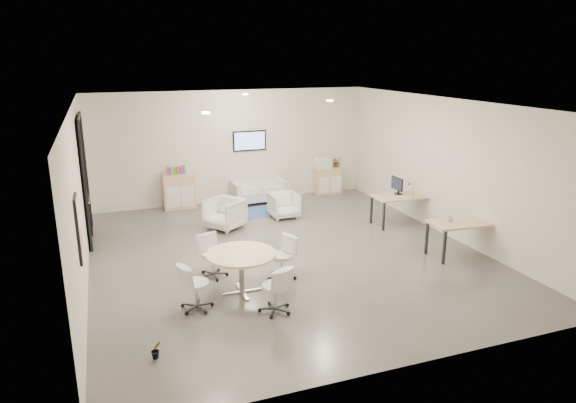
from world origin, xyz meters
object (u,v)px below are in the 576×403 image
at_px(sideboard_left, 179,191).
at_px(round_table, 241,257).
at_px(armchair_left, 225,212).
at_px(desk_rear, 401,198).
at_px(desk_front, 463,225).
at_px(sideboard_right, 328,181).
at_px(armchair_right, 284,204).
at_px(loveseat, 258,191).

xyz_separation_m(sideboard_left, round_table, (0.24, -5.76, 0.19)).
bearing_deg(armchair_left, desk_rear, 37.77).
bearing_deg(desk_rear, desk_front, -85.56).
xyz_separation_m(sideboard_right, armchair_right, (-2.09, -1.83, -0.05)).
bearing_deg(loveseat, sideboard_left, 173.40).
bearing_deg(round_table, armchair_left, 81.47).
distance_m(sideboard_right, armchair_right, 2.78).
distance_m(sideboard_right, loveseat, 2.29).
height_order(sideboard_left, desk_front, sideboard_left).
height_order(sideboard_right, desk_front, sideboard_right).
xyz_separation_m(sideboard_left, sideboard_right, (4.54, 0.03, -0.08)).
xyz_separation_m(sideboard_right, desk_rear, (0.49, -3.35, 0.26)).
bearing_deg(desk_rear, round_table, -150.68).
bearing_deg(armchair_right, desk_rear, -31.09).
height_order(sideboard_right, desk_rear, sideboard_right).
distance_m(sideboard_right, desk_front, 5.66).
distance_m(sideboard_left, armchair_right, 3.05).
xyz_separation_m(loveseat, desk_rear, (2.78, -3.19, 0.36)).
height_order(sideboard_left, loveseat, sideboard_left).
relative_size(sideboard_left, desk_rear, 0.67).
bearing_deg(armchair_left, sideboard_right, 83.25).
bearing_deg(desk_front, sideboard_right, 100.11).
xyz_separation_m(desk_rear, round_table, (-4.80, -2.43, 0.01)).
bearing_deg(armchair_right, armchair_left, -168.84).
xyz_separation_m(sideboard_left, desk_rear, (5.04, -3.33, 0.18)).
relative_size(armchair_left, desk_rear, 0.57).
xyz_separation_m(armchair_left, desk_rear, (4.26, -1.17, 0.25)).
bearing_deg(armchair_right, sideboard_left, 143.07).
bearing_deg(sideboard_right, desk_rear, -81.65).
distance_m(desk_rear, round_table, 5.38).
bearing_deg(sideboard_right, sideboard_left, -179.68).
distance_m(armchair_left, desk_rear, 4.42).
xyz_separation_m(armchair_left, desk_front, (4.34, -3.45, 0.25)).
distance_m(loveseat, desk_front, 6.18).
bearing_deg(loveseat, desk_rear, -52.13).
distance_m(loveseat, armchair_left, 2.50).
relative_size(sideboard_left, round_table, 0.78).
bearing_deg(desk_front, loveseat, 121.91).
relative_size(sideboard_left, desk_front, 0.66).
bearing_deg(sideboard_left, armchair_right, -36.35).
bearing_deg(sideboard_left, round_table, -87.63).
bearing_deg(round_table, loveseat, 70.26).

